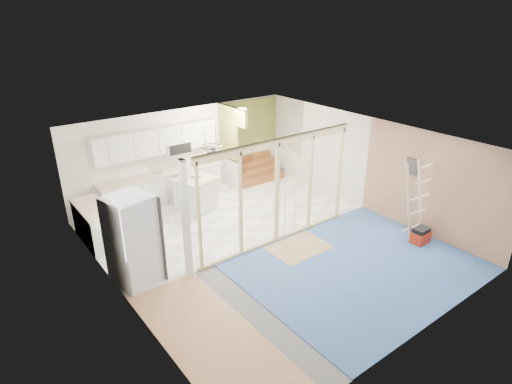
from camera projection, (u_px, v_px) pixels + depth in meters
room at (267, 195)px, 9.77m from camera, size 7.01×8.01×2.61m
floor_overlays at (268, 242)px, 10.37m from camera, size 7.00×8.00×0.03m
stud_frame at (259, 186)px, 9.52m from camera, size 4.66×0.14×2.60m
base_cabinets at (144, 198)px, 11.67m from camera, size 4.45×2.24×0.93m
upper_cabinets at (159, 141)px, 11.89m from camera, size 3.60×0.41×0.85m
green_partition at (246, 153)px, 13.72m from camera, size 2.25×1.51×2.60m
pot_rack at (211, 148)px, 10.71m from camera, size 0.52×0.52×0.72m
sheathing_panel at (433, 187)px, 10.24m from camera, size 0.02×4.00×2.60m
electrical_panel at (412, 166)px, 10.51m from camera, size 0.04×0.30×0.40m
ceiling_light at (241, 110)px, 12.25m from camera, size 0.32×0.32×0.08m
fridge at (133, 241)px, 8.54m from camera, size 1.02×0.98×1.92m
island at (196, 194)px, 11.86m from camera, size 1.23×1.23×0.96m
bowl at (197, 176)px, 11.75m from camera, size 0.28×0.28×0.07m
soap_bottle_a at (163, 169)px, 12.04m from camera, size 0.14×0.14×0.28m
soap_bottle_b at (205, 160)px, 12.93m from camera, size 0.10×0.10×0.17m
toolbox at (420, 236)px, 10.28m from camera, size 0.43×0.32×0.40m
ladder at (416, 200)px, 10.16m from camera, size 1.08×0.20×2.03m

